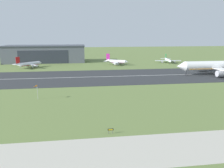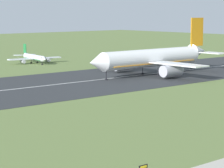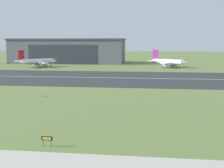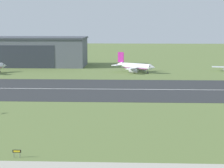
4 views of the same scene
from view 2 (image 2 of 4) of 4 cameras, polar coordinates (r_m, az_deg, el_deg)
airplane_landing at (r=186.48m, az=4.31°, el=2.76°), size 56.72×47.87×19.79m
airplane_parked_centre at (r=229.52m, az=-8.38°, el=2.83°), size 24.15×23.27×7.80m
runway_sign at (r=74.39m, az=3.38°, el=-8.96°), size 1.61×0.13×1.49m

